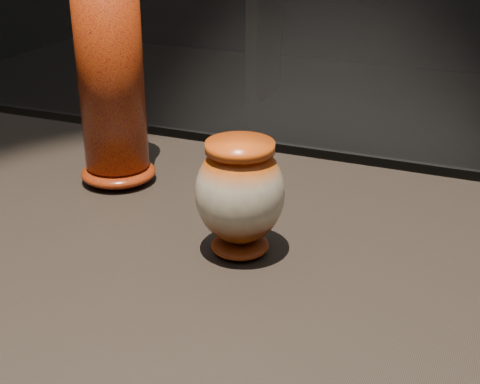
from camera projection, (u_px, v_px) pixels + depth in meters
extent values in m
cube|color=black|center=(311.00, 295.00, 0.84)|extent=(2.00, 0.80, 0.05)
ellipsoid|color=#662909|center=(240.00, 245.00, 0.89)|extent=(0.09, 0.09, 0.02)
ellipsoid|color=beige|center=(240.00, 193.00, 0.86)|extent=(0.14, 0.14, 0.14)
cylinder|color=orange|center=(240.00, 147.00, 0.83)|extent=(0.11, 0.11, 0.01)
ellipsoid|color=#BE4B0C|center=(119.00, 172.00, 1.10)|extent=(0.14, 0.14, 0.03)
cylinder|color=#BE4B0C|center=(110.00, 60.00, 1.03)|extent=(0.11, 0.11, 0.35)
cube|color=black|center=(264.00, 37.00, 4.66)|extent=(0.08, 0.50, 0.85)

